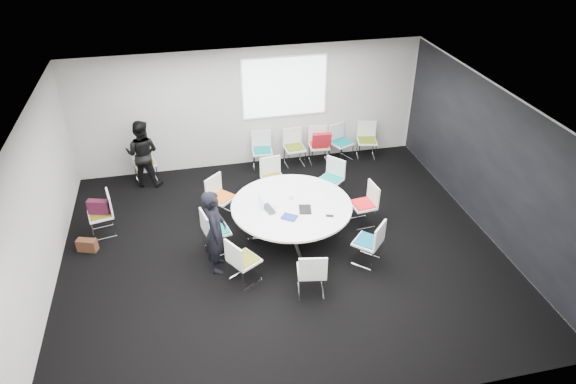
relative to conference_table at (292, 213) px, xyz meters
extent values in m
cube|color=black|center=(-0.26, -0.37, -0.56)|extent=(8.00, 7.00, 0.04)
cube|color=white|center=(-0.26, -0.37, 2.28)|extent=(8.00, 7.00, 0.04)
cube|color=#ADA8A3|center=(-0.26, 3.15, 0.86)|extent=(8.00, 0.04, 2.80)
cube|color=#ADA8A3|center=(-0.26, -3.89, 0.86)|extent=(8.00, 0.04, 2.80)
cube|color=#ADA8A3|center=(-4.28, -0.37, 0.86)|extent=(0.04, 7.00, 2.80)
cube|color=#ADA8A3|center=(3.76, -0.37, 0.86)|extent=(0.04, 7.00, 2.80)
cube|color=black|center=(3.73, -0.37, 0.86)|extent=(0.01, 6.94, 2.74)
cube|color=silver|center=(0.00, 0.00, -0.50)|extent=(0.90, 0.90, 0.08)
cylinder|color=silver|center=(0.00, 0.00, -0.18)|extent=(0.10, 0.10, 0.65)
cylinder|color=white|center=(0.00, 0.00, 0.17)|extent=(2.26, 2.26, 0.04)
cube|color=white|center=(0.54, 3.09, 1.31)|extent=(1.90, 0.03, 1.35)
cube|color=silver|center=(1.46, 0.11, -0.33)|extent=(0.46, 0.46, 0.42)
cube|color=white|center=(1.46, 0.11, -0.10)|extent=(0.49, 0.51, 0.04)
cube|color=red|center=(1.46, 0.11, -0.07)|extent=(0.42, 0.44, 0.03)
cube|color=white|center=(1.67, 0.13, 0.13)|extent=(0.09, 0.46, 0.42)
cube|color=silver|center=(1.11, 1.17, -0.33)|extent=(0.59, 0.59, 0.42)
cube|color=white|center=(1.11, 1.17, -0.10)|extent=(0.63, 0.64, 0.04)
cube|color=#09867C|center=(1.11, 1.17, -0.07)|extent=(0.55, 0.55, 0.03)
cube|color=white|center=(1.27, 1.31, 0.13)|extent=(0.33, 0.37, 0.42)
cube|color=silver|center=(-0.06, 1.46, -0.33)|extent=(0.48, 0.48, 0.42)
cube|color=white|center=(-0.06, 1.46, -0.10)|extent=(0.53, 0.51, 0.04)
cube|color=olive|center=(-0.06, 1.46, -0.07)|extent=(0.46, 0.44, 0.03)
cube|color=white|center=(-0.09, 1.67, 0.13)|extent=(0.46, 0.11, 0.42)
cube|color=silver|center=(-1.21, 0.96, -0.33)|extent=(0.59, 0.59, 0.42)
cube|color=white|center=(-1.21, 0.96, -0.10)|extent=(0.64, 0.64, 0.04)
cube|color=#D55C14|center=(-1.21, 0.96, -0.07)|extent=(0.55, 0.55, 0.03)
cube|color=white|center=(-1.36, 1.12, 0.13)|extent=(0.36, 0.34, 0.42)
cube|color=silver|center=(-1.43, -0.11, -0.33)|extent=(0.51, 0.51, 0.42)
cube|color=white|center=(-1.43, -0.11, -0.10)|extent=(0.53, 0.55, 0.04)
cube|color=#098073|center=(-1.43, -0.11, -0.07)|extent=(0.46, 0.48, 0.03)
cube|color=white|center=(-1.64, -0.16, 0.13)|extent=(0.14, 0.46, 0.42)
cube|color=silver|center=(-1.06, -1.05, -0.33)|extent=(0.58, 0.58, 0.42)
cube|color=white|center=(-1.06, -1.05, -0.10)|extent=(0.62, 0.62, 0.04)
cube|color=#696E15|center=(-1.06, -1.05, -0.07)|extent=(0.53, 0.54, 0.03)
cube|color=white|center=(-1.24, -1.16, 0.13)|extent=(0.27, 0.41, 0.42)
cube|color=silver|center=(-0.02, -1.57, -0.33)|extent=(0.49, 0.49, 0.42)
cube|color=white|center=(-0.02, -1.57, -0.10)|extent=(0.53, 0.51, 0.04)
cube|color=#E04011|center=(-0.02, -1.57, -0.07)|extent=(0.46, 0.44, 0.03)
cube|color=white|center=(-0.06, -1.77, 0.13)|extent=(0.46, 0.11, 0.42)
cube|color=silver|center=(1.15, -1.03, -0.33)|extent=(0.59, 0.59, 0.42)
cube|color=white|center=(1.15, -1.03, -0.10)|extent=(0.64, 0.64, 0.04)
cube|color=#085777|center=(1.15, -1.03, -0.07)|extent=(0.55, 0.55, 0.03)
cube|color=white|center=(1.30, -1.17, 0.13)|extent=(0.35, 0.36, 0.42)
cube|color=silver|center=(-0.07, 2.78, -0.33)|extent=(0.45, 0.45, 0.42)
cube|color=white|center=(-0.07, 2.78, -0.10)|extent=(0.49, 0.48, 0.04)
cube|color=#077F71|center=(-0.07, 2.78, -0.07)|extent=(0.43, 0.41, 0.03)
cube|color=white|center=(-0.06, 2.99, 0.13)|extent=(0.46, 0.07, 0.42)
cube|color=silver|center=(0.70, 2.76, -0.33)|extent=(0.45, 0.45, 0.42)
cube|color=white|center=(0.70, 2.76, -0.10)|extent=(0.49, 0.47, 0.04)
cube|color=#606F16|center=(0.70, 2.76, -0.07)|extent=(0.43, 0.41, 0.03)
cube|color=white|center=(0.69, 2.97, 0.13)|extent=(0.46, 0.07, 0.42)
cube|color=silver|center=(1.30, 2.77, -0.33)|extent=(0.45, 0.45, 0.42)
cube|color=white|center=(1.30, 2.77, -0.10)|extent=(0.49, 0.47, 0.04)
cube|color=red|center=(1.30, 2.77, -0.07)|extent=(0.43, 0.41, 0.03)
cube|color=white|center=(1.32, 2.98, 0.13)|extent=(0.46, 0.07, 0.42)
cube|color=silver|center=(1.87, 2.78, -0.33)|extent=(0.55, 0.55, 0.42)
cube|color=white|center=(1.87, 2.78, -0.10)|extent=(0.60, 0.59, 0.04)
cube|color=#087F81|center=(1.87, 2.78, -0.07)|extent=(0.52, 0.51, 0.03)
cube|color=white|center=(1.79, 2.98, 0.13)|extent=(0.44, 0.22, 0.42)
cube|color=silver|center=(2.51, 2.76, -0.33)|extent=(0.50, 0.50, 0.42)
cube|color=white|center=(2.51, 2.76, -0.10)|extent=(0.54, 0.53, 0.04)
cube|color=olive|center=(2.51, 2.76, -0.07)|extent=(0.47, 0.46, 0.03)
cube|color=white|center=(2.55, 2.96, 0.13)|extent=(0.46, 0.13, 0.42)
cube|color=silver|center=(-3.55, 0.88, -0.33)|extent=(0.50, 0.50, 0.42)
cube|color=white|center=(-3.55, 0.88, -0.10)|extent=(0.53, 0.54, 0.04)
cube|color=#6C6014|center=(-3.55, 0.88, -0.07)|extent=(0.45, 0.47, 0.03)
cube|color=white|center=(-3.35, 0.92, 0.13)|extent=(0.13, 0.46, 0.42)
cube|color=silver|center=(-2.76, 2.78, -0.33)|extent=(0.51, 0.51, 0.42)
cube|color=white|center=(-2.76, 2.78, -0.10)|extent=(0.55, 0.54, 0.04)
cube|color=#6A6714|center=(-2.76, 2.78, -0.07)|extent=(0.48, 0.47, 0.03)
cube|color=white|center=(-2.81, 2.99, 0.13)|extent=(0.45, 0.15, 0.42)
imported|color=black|center=(-1.48, -0.61, 0.25)|extent=(0.46, 0.63, 1.59)
imported|color=black|center=(-2.76, 2.63, 0.22)|extent=(0.89, 0.78, 1.54)
imported|color=#333338|center=(-0.39, -0.05, 0.20)|extent=(0.31, 0.41, 0.03)
cube|color=silver|center=(-0.57, 0.07, 0.32)|extent=(0.06, 0.30, 0.22)
cube|color=black|center=(0.21, -0.22, 0.20)|extent=(0.27, 0.34, 0.02)
cube|color=navy|center=(-0.13, -0.40, 0.20)|extent=(0.33, 0.31, 0.03)
cube|color=white|center=(0.52, 0.21, 0.19)|extent=(0.33, 0.25, 0.00)
cube|color=silver|center=(0.71, -0.18, 0.19)|extent=(0.33, 0.25, 0.00)
cylinder|color=white|center=(0.03, 0.18, 0.23)|extent=(0.08, 0.08, 0.09)
cube|color=black|center=(0.59, -0.51, 0.19)|extent=(0.16, 0.11, 0.01)
cube|color=#411125|center=(-3.55, 0.88, 0.08)|extent=(0.42, 0.25, 0.28)
cube|color=#4A2817|center=(-3.81, 0.39, -0.42)|extent=(0.39, 0.27, 0.24)
cube|color=#AB151C|center=(1.30, 2.56, 0.16)|extent=(0.45, 0.19, 0.36)
camera|label=1|loc=(-1.79, -7.77, 5.48)|focal=32.00mm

